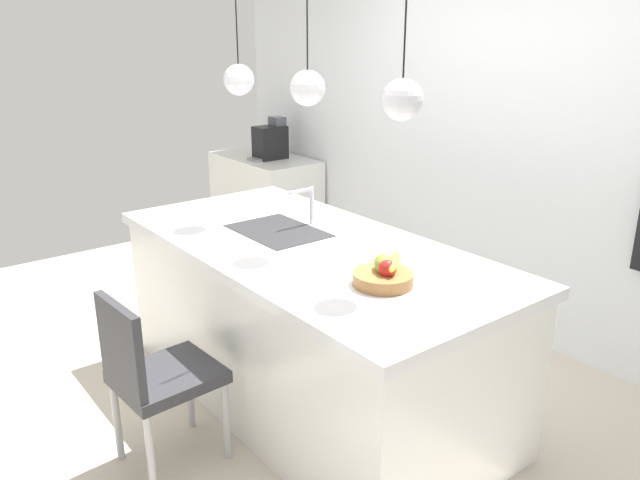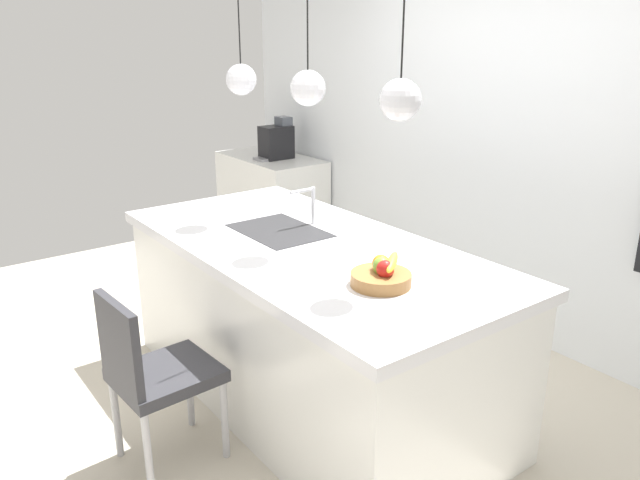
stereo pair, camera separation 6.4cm
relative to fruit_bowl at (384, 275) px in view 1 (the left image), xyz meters
name	(u,v)px [view 1 (the left image)]	position (x,y,z in m)	size (l,w,h in m)	color
floor	(309,395)	(-0.65, 0.07, -0.98)	(6.60, 6.60, 0.00)	beige
back_wall	(505,142)	(-0.65, 1.72, 0.32)	(6.00, 0.10, 2.60)	white
kitchen_island	(309,322)	(-0.65, 0.07, -0.51)	(2.38, 1.14, 0.93)	white
sink_basin	(278,232)	(-0.94, 0.07, -0.05)	(0.56, 0.40, 0.02)	#2D2D30
faucet	(308,201)	(-0.94, 0.28, 0.09)	(0.02, 0.17, 0.22)	silver
fruit_bowl	(384,275)	(0.00, 0.00, 0.00)	(0.27, 0.27, 0.15)	#9E6B38
side_counter	(266,201)	(-3.05, 1.35, -0.54)	(1.10, 0.60, 0.87)	white
coffee_machine	(270,141)	(-2.95, 1.35, 0.05)	(0.20, 0.35, 0.38)	black
chair_near	(154,373)	(-0.61, -0.87, -0.47)	(0.44, 0.49, 0.90)	#333338
pendant_light_left	(239,79)	(-1.31, 0.07, 0.77)	(0.18, 0.18, 0.78)	silver
pendant_light_center	(308,88)	(-0.65, 0.07, 0.77)	(0.18, 0.18, 0.78)	silver
pendant_light_right	(402,99)	(0.00, 0.07, 0.77)	(0.18, 0.18, 0.78)	silver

